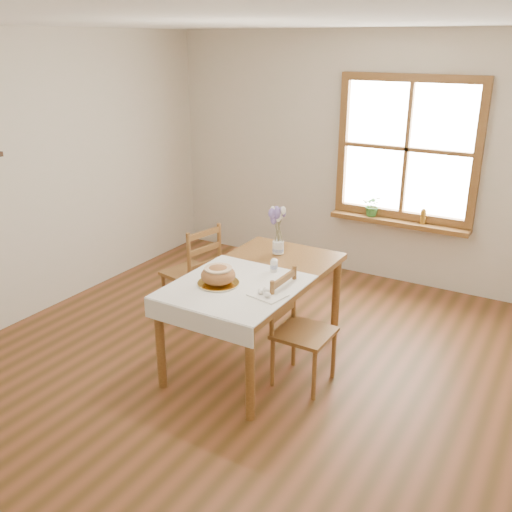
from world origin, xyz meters
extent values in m
plane|color=brown|center=(0.00, 0.00, 0.00)|extent=(5.00, 5.00, 0.00)
cube|color=beige|center=(0.00, 2.50, 1.30)|extent=(4.50, 0.10, 2.60)
cube|color=beige|center=(-2.25, 0.00, 1.30)|extent=(0.10, 5.00, 2.60)
cube|color=white|center=(0.00, 0.00, 2.60)|extent=(4.50, 5.00, 0.10)
cube|color=brown|center=(0.50, 2.46, 2.14)|extent=(1.46, 0.08, 0.08)
cube|color=brown|center=(0.50, 2.46, 0.76)|extent=(1.46, 0.08, 0.08)
cube|color=brown|center=(-0.19, 2.46, 1.45)|extent=(0.08, 0.08, 1.30)
cube|color=brown|center=(1.19, 2.46, 1.45)|extent=(0.08, 0.08, 1.30)
cube|color=brown|center=(0.50, 2.46, 1.45)|extent=(0.04, 0.06, 1.30)
cube|color=brown|center=(0.50, 2.46, 1.45)|extent=(1.30, 0.06, 0.04)
cube|color=white|center=(0.50, 2.49, 1.45)|extent=(1.30, 0.01, 1.30)
cube|color=brown|center=(0.50, 2.40, 0.69)|extent=(1.46, 0.20, 0.05)
cube|color=brown|center=(0.00, 0.30, 0.72)|extent=(0.90, 1.60, 0.05)
cylinder|color=brown|center=(-0.39, -0.44, 0.35)|extent=(0.07, 0.07, 0.70)
cylinder|color=brown|center=(0.39, -0.44, 0.35)|extent=(0.07, 0.07, 0.70)
cylinder|color=brown|center=(-0.39, 1.04, 0.35)|extent=(0.07, 0.07, 0.70)
cylinder|color=brown|center=(0.39, 1.04, 0.35)|extent=(0.07, 0.07, 0.70)
cube|color=silver|center=(0.00, 0.00, 0.76)|extent=(0.91, 0.99, 0.01)
cylinder|color=silver|center=(-0.13, -0.05, 0.77)|extent=(0.40, 0.40, 0.02)
ellipsoid|color=brown|center=(-0.13, -0.05, 0.85)|extent=(0.26, 0.26, 0.14)
cube|color=silver|center=(0.29, -0.03, 0.77)|extent=(0.27, 0.24, 0.01)
cylinder|color=silver|center=(0.11, 0.39, 0.81)|extent=(0.06, 0.06, 0.10)
cylinder|color=silver|center=(0.10, 0.42, 0.81)|extent=(0.06, 0.06, 0.10)
cylinder|color=silver|center=(-0.06, 0.78, 0.80)|extent=(0.10, 0.10, 0.11)
imported|color=#367A31|center=(0.21, 2.40, 0.80)|extent=(0.25, 0.26, 0.18)
cylinder|color=#96661B|center=(0.75, 2.40, 0.80)|extent=(0.06, 0.06, 0.16)
camera|label=1|loc=(2.12, -3.29, 2.48)|focal=40.00mm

